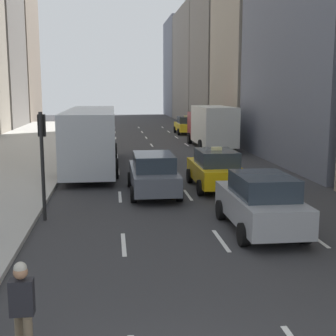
{
  "coord_description": "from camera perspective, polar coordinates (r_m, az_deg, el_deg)",
  "views": [
    {
      "loc": [
        -0.45,
        -4.68,
        4.28
      ],
      "look_at": [
        1.46,
        11.41,
        1.59
      ],
      "focal_mm": 50.0,
      "sensor_mm": 36.0,
      "label": 1
    }
  ],
  "objects": [
    {
      "name": "traffic_light_pole",
      "position": [
        15.87,
        -15.08,
        2.34
      ],
      "size": [
        0.24,
        0.42,
        3.6
      ],
      "color": "black",
      "rests_on": "ground"
    },
    {
      "name": "skateboarder",
      "position": [
        7.77,
        -17.31,
        -16.28
      ],
      "size": [
        0.36,
        0.8,
        1.75
      ],
      "color": "brown",
      "rests_on": "ground"
    },
    {
      "name": "box_truck",
      "position": [
        34.93,
        5.24,
        5.17
      ],
      "size": [
        2.58,
        8.4,
        3.15
      ],
      "color": "maroon",
      "rests_on": "ground"
    },
    {
      "name": "sidewalk_left",
      "position": [
        32.62,
        -18.31,
        1.55
      ],
      "size": [
        8.0,
        66.0,
        0.15
      ],
      "primitive_type": "cube",
      "color": "#ADAAA3",
      "rests_on": "ground"
    },
    {
      "name": "lane_markings",
      "position": [
        28.17,
        -0.48,
        0.71
      ],
      "size": [
        5.72,
        56.0,
        0.01
      ],
      "color": "white",
      "rests_on": "ground"
    },
    {
      "name": "taxi_second",
      "position": [
        46.67,
        2.19,
        5.25
      ],
      "size": [
        2.02,
        4.4,
        1.87
      ],
      "color": "yellow",
      "rests_on": "ground"
    },
    {
      "name": "sedan_silver_behind",
      "position": [
        19.44,
        -1.81,
        -0.65
      ],
      "size": [
        2.02,
        4.88,
        1.72
      ],
      "color": "#565B66",
      "rests_on": "ground"
    },
    {
      "name": "taxi_lead",
      "position": [
        20.62,
        5.78,
        -0.1
      ],
      "size": [
        2.02,
        4.4,
        1.87
      ],
      "color": "yellow",
      "rests_on": "ground"
    },
    {
      "name": "city_bus",
      "position": [
        26.11,
        -9.32,
        3.83
      ],
      "size": [
        2.8,
        11.61,
        3.25
      ],
      "color": "#B7BCC1",
      "rests_on": "ground"
    },
    {
      "name": "sedan_black_near",
      "position": [
        14.57,
        11.22,
        -4.12
      ],
      "size": [
        2.02,
        4.42,
        1.8
      ],
      "color": "#9EA0A5",
      "rests_on": "ground"
    }
  ]
}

